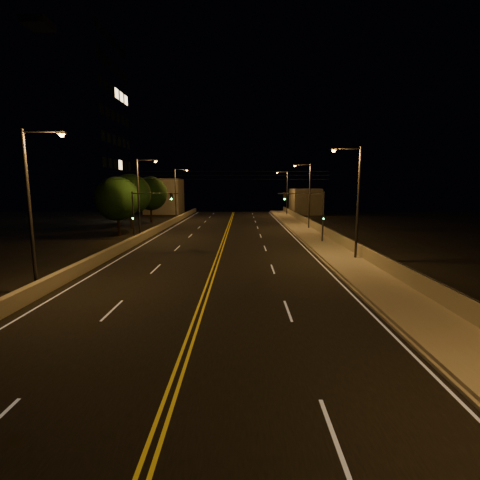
{
  "coord_description": "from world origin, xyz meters",
  "views": [
    {
      "loc": [
        2.17,
        -6.47,
        6.3
      ],
      "look_at": [
        2.0,
        18.0,
        2.5
      ],
      "focal_mm": 26.0,
      "sensor_mm": 36.0,
      "label": 1
    }
  ],
  "objects_px": {
    "streetlight_3": "(286,190)",
    "tree_1": "(130,194)",
    "streetlight_1": "(355,196)",
    "tree_0": "(117,199)",
    "traffic_signal_right": "(314,211)",
    "traffic_signal_left": "(143,211)",
    "building_tower": "(46,129)",
    "tree_2": "(150,194)",
    "streetlight_4": "(33,201)",
    "streetlight_6": "(177,191)",
    "streetlight_5": "(141,193)",
    "streetlight_2": "(308,192)"
  },
  "relations": [
    {
      "from": "streetlight_3",
      "to": "tree_1",
      "type": "relative_size",
      "value": 1.17
    },
    {
      "from": "streetlight_1",
      "to": "tree_0",
      "type": "xyz_separation_m",
      "value": [
        -25.19,
        15.0,
        -0.73
      ]
    },
    {
      "from": "traffic_signal_right",
      "to": "tree_1",
      "type": "relative_size",
      "value": 0.71
    },
    {
      "from": "streetlight_1",
      "to": "traffic_signal_left",
      "type": "bearing_deg",
      "value": 156.42
    },
    {
      "from": "building_tower",
      "to": "traffic_signal_left",
      "type": "bearing_deg",
      "value": -46.01
    },
    {
      "from": "tree_2",
      "to": "streetlight_4",
      "type": "bearing_deg",
      "value": -84.34
    },
    {
      "from": "streetlight_6",
      "to": "streetlight_3",
      "type": "bearing_deg",
      "value": 26.87
    },
    {
      "from": "streetlight_3",
      "to": "traffic_signal_left",
      "type": "xyz_separation_m",
      "value": [
        -20.29,
        -37.46,
        -1.8
      ]
    },
    {
      "from": "streetlight_5",
      "to": "tree_2",
      "type": "distance_m",
      "value": 20.39
    },
    {
      "from": "streetlight_6",
      "to": "tree_0",
      "type": "xyz_separation_m",
      "value": [
        -3.73,
        -20.43,
        -0.73
      ]
    },
    {
      "from": "streetlight_5",
      "to": "traffic_signal_left",
      "type": "xyz_separation_m",
      "value": [
        1.17,
        -3.52,
        -1.8
      ]
    },
    {
      "from": "tree_0",
      "to": "streetlight_2",
      "type": "bearing_deg",
      "value": 13.66
    },
    {
      "from": "tree_2",
      "to": "traffic_signal_right",
      "type": "bearing_deg",
      "value": -44.4
    },
    {
      "from": "traffic_signal_right",
      "to": "traffic_signal_left",
      "type": "xyz_separation_m",
      "value": [
        -18.71,
        0.0,
        0.0
      ]
    },
    {
      "from": "tree_2",
      "to": "tree_1",
      "type": "bearing_deg",
      "value": -92.16
    },
    {
      "from": "streetlight_3",
      "to": "streetlight_5",
      "type": "distance_m",
      "value": 40.15
    },
    {
      "from": "tree_0",
      "to": "building_tower",
      "type": "bearing_deg",
      "value": 135.7
    },
    {
      "from": "building_tower",
      "to": "tree_2",
      "type": "relative_size",
      "value": 4.17
    },
    {
      "from": "streetlight_1",
      "to": "traffic_signal_right",
      "type": "xyz_separation_m",
      "value": [
        -1.57,
        8.85,
        -1.8
      ]
    },
    {
      "from": "streetlight_4",
      "to": "streetlight_5",
      "type": "distance_m",
      "value": 21.36
    },
    {
      "from": "streetlight_2",
      "to": "tree_1",
      "type": "xyz_separation_m",
      "value": [
        -25.93,
        1.34,
        -0.34
      ]
    },
    {
      "from": "streetlight_2",
      "to": "tree_0",
      "type": "relative_size",
      "value": 1.26
    },
    {
      "from": "streetlight_3",
      "to": "streetlight_6",
      "type": "height_order",
      "value": "same"
    },
    {
      "from": "tree_2",
      "to": "streetlight_3",
      "type": "bearing_deg",
      "value": 28.67
    },
    {
      "from": "streetlight_3",
      "to": "streetlight_4",
      "type": "distance_m",
      "value": 59.31
    },
    {
      "from": "streetlight_2",
      "to": "streetlight_3",
      "type": "distance_m",
      "value": 25.18
    },
    {
      "from": "tree_0",
      "to": "tree_1",
      "type": "bearing_deg",
      "value": 95.64
    },
    {
      "from": "streetlight_5",
      "to": "streetlight_1",
      "type": "bearing_deg",
      "value": -29.97
    },
    {
      "from": "streetlight_6",
      "to": "tree_0",
      "type": "height_order",
      "value": "streetlight_6"
    },
    {
      "from": "streetlight_1",
      "to": "streetlight_4",
      "type": "bearing_deg",
      "value": -157.29
    },
    {
      "from": "streetlight_2",
      "to": "streetlight_6",
      "type": "relative_size",
      "value": 1.0
    },
    {
      "from": "streetlight_3",
      "to": "tree_1",
      "type": "distance_m",
      "value": 35.23
    },
    {
      "from": "streetlight_6",
      "to": "traffic_signal_left",
      "type": "distance_m",
      "value": 26.67
    },
    {
      "from": "streetlight_4",
      "to": "streetlight_6",
      "type": "height_order",
      "value": "same"
    },
    {
      "from": "traffic_signal_right",
      "to": "traffic_signal_left",
      "type": "distance_m",
      "value": 18.71
    },
    {
      "from": "streetlight_5",
      "to": "traffic_signal_right",
      "type": "bearing_deg",
      "value": -10.04
    },
    {
      "from": "streetlight_1",
      "to": "traffic_signal_left",
      "type": "height_order",
      "value": "streetlight_1"
    },
    {
      "from": "streetlight_6",
      "to": "tree_1",
      "type": "bearing_deg",
      "value": -109.0
    },
    {
      "from": "streetlight_4",
      "to": "traffic_signal_left",
      "type": "xyz_separation_m",
      "value": [
        1.17,
        17.84,
        -1.8
      ]
    },
    {
      "from": "streetlight_1",
      "to": "streetlight_5",
      "type": "bearing_deg",
      "value": 150.03
    },
    {
      "from": "tree_1",
      "to": "streetlight_4",
      "type": "bearing_deg",
      "value": -81.92
    },
    {
      "from": "traffic_signal_right",
      "to": "building_tower",
      "type": "bearing_deg",
      "value": 150.39
    },
    {
      "from": "streetlight_2",
      "to": "tree_0",
      "type": "bearing_deg",
      "value": -166.34
    },
    {
      "from": "streetlight_5",
      "to": "traffic_signal_left",
      "type": "bearing_deg",
      "value": -71.57
    },
    {
      "from": "streetlight_5",
      "to": "streetlight_6",
      "type": "distance_m",
      "value": 23.06
    },
    {
      "from": "streetlight_1",
      "to": "traffic_signal_left",
      "type": "relative_size",
      "value": 1.66
    },
    {
      "from": "traffic_signal_left",
      "to": "building_tower",
      "type": "height_order",
      "value": "building_tower"
    },
    {
      "from": "streetlight_3",
      "to": "streetlight_4",
      "type": "height_order",
      "value": "same"
    },
    {
      "from": "streetlight_1",
      "to": "traffic_signal_right",
      "type": "distance_m",
      "value": 9.17
    },
    {
      "from": "streetlight_6",
      "to": "tree_2",
      "type": "height_order",
      "value": "streetlight_6"
    }
  ]
}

